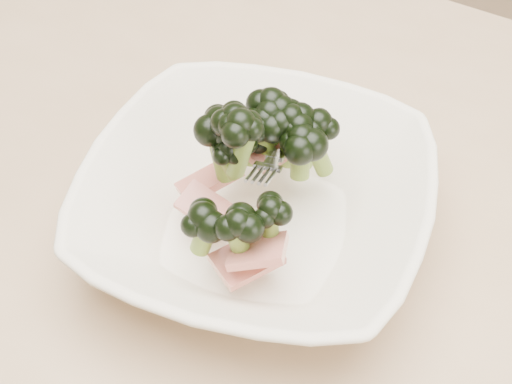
{
  "coord_description": "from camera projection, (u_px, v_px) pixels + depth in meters",
  "views": [
    {
      "loc": [
        0.22,
        -0.36,
        1.23
      ],
      "look_at": [
        0.02,
        -0.03,
        0.8
      ],
      "focal_mm": 50.0,
      "sensor_mm": 36.0,
      "label": 1
    }
  ],
  "objects": [
    {
      "name": "dining_table",
      "position": [
        255.0,
        269.0,
        0.71
      ],
      "size": [
        1.2,
        0.8,
        0.75
      ],
      "color": "tan",
      "rests_on": "ground"
    },
    {
      "name": "broccoli_dish",
      "position": [
        256.0,
        197.0,
        0.59
      ],
      "size": [
        0.34,
        0.34,
        0.14
      ],
      "color": "beige",
      "rests_on": "dining_table"
    }
  ]
}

